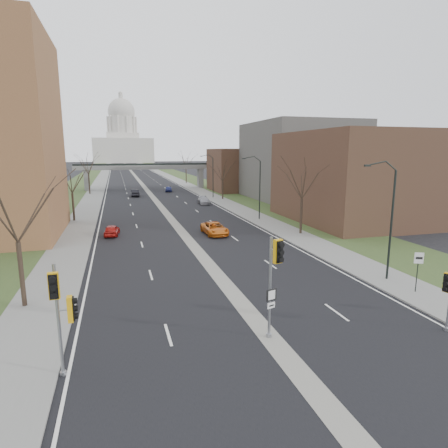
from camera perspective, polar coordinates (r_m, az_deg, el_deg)
name	(u,v)px	position (r m, az deg, el deg)	size (l,w,h in m)	color
ground	(272,340)	(20.05, 7.32, -17.14)	(700.00, 700.00, 0.00)	black
road_surface	(133,174)	(166.59, -13.66, 7.47)	(20.00, 600.00, 0.01)	black
median_strip	(133,174)	(166.59, -13.66, 7.47)	(1.20, 600.00, 0.02)	gray
sidewalk_right	(161,173)	(167.53, -9.53, 7.66)	(4.00, 600.00, 0.12)	gray
sidewalk_left	(104,174)	(166.50, -17.82, 7.27)	(4.00, 600.00, 0.12)	gray
grass_verge_right	(175,173)	(168.32, -7.48, 7.73)	(8.00, 600.00, 0.10)	#29401D
grass_verge_left	(89,174)	(166.78, -19.89, 7.15)	(8.00, 600.00, 0.10)	#29401D
commercial_block_near	(355,177)	(54.18, 19.29, 6.78)	(16.00, 20.00, 12.00)	#4B3423
commercial_block_mid	(299,161)	(76.74, 11.41, 9.36)	(18.00, 22.00, 15.00)	#54524C
commercial_block_far	(242,170)	(91.08, 2.70, 8.22)	(14.00, 14.00, 10.00)	#4B3423
pedestrian_bridge	(146,170)	(96.54, -11.87, 8.06)	(34.00, 3.00, 6.45)	slate
capitol	(123,140)	(336.37, -15.16, 12.21)	(48.00, 42.00, 55.75)	silver
streetlight_near	(385,187)	(28.77, 23.32, 5.18)	(2.61, 0.20, 8.70)	black
streetlight_mid	(255,170)	(51.54, 4.68, 8.23)	(2.61, 0.20, 8.70)	black
streetlight_far	(209,164)	(76.40, -2.30, 9.15)	(2.61, 0.20, 8.70)	black
tree_left_a	(14,200)	(25.01, -29.41, 3.18)	(7.20, 7.20, 9.40)	#382B21
tree_left_b	(71,176)	(54.57, -22.29, 6.84)	(6.75, 6.75, 8.81)	#382B21
tree_left_c	(88,162)	(88.39, -20.05, 8.81)	(7.65, 7.65, 9.99)	#382B21
tree_right_a	(303,177)	(43.27, 11.90, 7.08)	(7.20, 7.20, 9.40)	#382B21
tree_right_b	(223,170)	(74.06, -0.21, 8.22)	(6.30, 6.30, 8.22)	#382B21
tree_right_c	(186,159)	(113.01, -5.83, 9.75)	(7.65, 7.65, 9.99)	#382B21
signal_pole_left	(61,305)	(16.99, -23.53, -11.26)	(0.87, 0.91, 4.98)	gray
signal_pole_median	(274,270)	(18.66, 7.70, -6.96)	(0.71, 0.89, 5.31)	gray
speed_limit_sign	(418,265)	(28.20, 27.45, -5.55)	(0.55, 0.27, 2.73)	black
car_left_near	(112,230)	(44.34, -16.72, -0.91)	(1.48, 3.68, 1.25)	#B31914
car_left_far	(135,193)	(81.97, -13.44, 4.65)	(1.61, 4.61, 1.52)	black
car_right_near	(215,228)	(43.08, -1.45, -0.68)	(2.33, 5.05, 1.40)	orange
car_right_mid	(204,200)	(68.13, -3.09, 3.61)	(1.87, 4.59, 1.33)	#929299
car_right_far	(169,189)	(89.89, -8.44, 5.30)	(1.55, 3.85, 1.31)	navy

